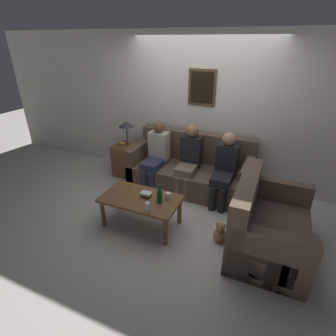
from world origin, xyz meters
name	(u,v)px	position (x,y,z in m)	size (l,w,h in m)	color
ground_plane	(179,201)	(0.00, 0.00, 0.00)	(16.00, 16.00, 0.00)	beige
wall_back	(201,110)	(0.00, 1.00, 1.30)	(9.00, 0.08, 2.60)	silver
couch_main	(191,171)	(0.00, 0.54, 0.32)	(2.09, 0.89, 0.95)	brown
couch_side	(266,228)	(1.38, -0.58, 0.32)	(0.89, 1.31, 0.95)	brown
coffee_table	(141,201)	(-0.28, -0.78, 0.40)	(1.10, 0.62, 0.46)	brown
side_table_with_lamp	(126,157)	(-1.32, 0.50, 0.36)	(0.43, 0.43, 1.09)	brown
wine_bottle	(160,196)	(0.01, -0.77, 0.56)	(0.08, 0.08, 0.27)	#19421E
drinking_glass	(168,196)	(0.08, -0.65, 0.50)	(0.07, 0.07, 0.09)	silver
book_stack	(146,194)	(-0.22, -0.72, 0.49)	(0.16, 0.13, 0.07)	red
soda_can	(148,207)	(-0.04, -1.01, 0.52)	(0.07, 0.07, 0.12)	#BCBCC1
person_left	(156,153)	(-0.60, 0.38, 0.62)	(0.34, 0.65, 1.17)	#2D334C
person_middle	(189,157)	(0.01, 0.41, 0.64)	(0.34, 0.60, 1.19)	#756651
person_right	(225,167)	(0.63, 0.34, 0.62)	(0.34, 0.64, 1.15)	black
teddy_bear	(220,233)	(0.84, -0.67, 0.12)	(0.18, 0.18, 0.29)	#A87A51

